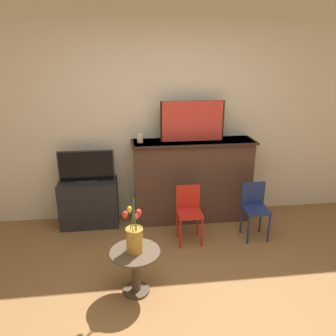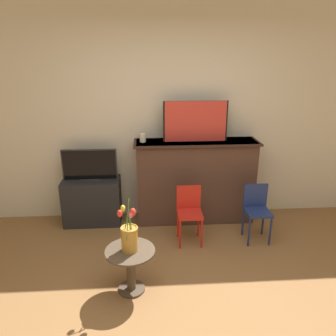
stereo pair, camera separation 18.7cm
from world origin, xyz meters
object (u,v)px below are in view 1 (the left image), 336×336
object	(u,v)px
painting	(192,121)
tv_monitor	(86,167)
vase_tulips	(134,237)
chair_blue	(255,206)
chair_red	(189,209)

from	to	relation	value
painting	tv_monitor	world-z (taller)	painting
painting	vase_tulips	world-z (taller)	painting
tv_monitor	chair_blue	size ratio (longest dim) A/B	1.02
tv_monitor	vase_tulips	world-z (taller)	tv_monitor
chair_red	tv_monitor	bearing A→B (deg)	155.74
painting	chair_red	distance (m)	1.07
painting	chair_red	size ratio (longest dim) A/B	1.19
vase_tulips	chair_blue	bearing A→B (deg)	30.14
tv_monitor	painting	bearing A→B (deg)	0.49
chair_red	vase_tulips	distance (m)	1.07
chair_red	vase_tulips	bearing A→B (deg)	-127.58
chair_red	chair_blue	distance (m)	0.79
tv_monitor	chair_red	world-z (taller)	tv_monitor
tv_monitor	chair_blue	bearing A→B (deg)	-15.27
painting	chair_red	bearing A→B (deg)	-103.04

